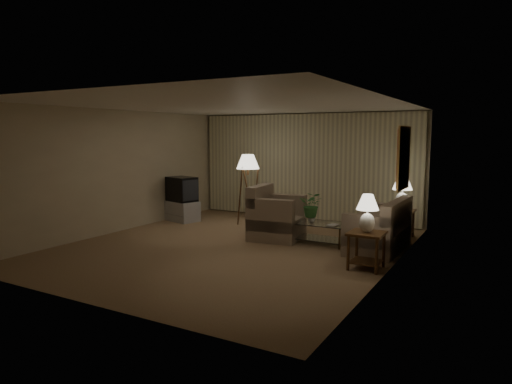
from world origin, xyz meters
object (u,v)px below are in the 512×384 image
armchair (277,218)px  side_table_far (401,219)px  table_lamp_near (367,210)px  table_lamp_far (402,190)px  tv_cabinet (182,211)px  crt_tv (182,189)px  floor_lamp (248,188)px  vase (312,219)px  ottoman (283,218)px  coffee_table (319,230)px  sofa (379,230)px  side_table_near (366,244)px

armchair → side_table_far: (2.23, 1.38, -0.03)m
table_lamp_near → table_lamp_far: 2.60m
side_table_far → tv_cabinet: (-5.20, -0.77, -0.15)m
armchair → table_lamp_near: (2.23, -1.22, 0.53)m
side_table_far → crt_tv: (-5.20, -0.77, 0.40)m
floor_lamp → vase: (2.05, -0.97, -0.40)m
table_lamp_near → crt_tv: bearing=160.6°
table_lamp_far → crt_tv: bearing=-171.6°
armchair → crt_tv: size_ratio=1.54×
armchair → ottoman: (-0.51, 1.34, -0.25)m
armchair → ottoman: size_ratio=2.25×
table_lamp_far → ottoman: 2.86m
table_lamp_far → coffee_table: bearing=-134.2°
ottoman → table_lamp_near: bearing=-43.1°
table_lamp_far → vase: bearing=-137.3°
side_table_far → floor_lamp: size_ratio=0.35×
crt_tv → vase: (3.74, -0.58, -0.32)m
sofa → vase: 1.32m
coffee_table → vase: 0.26m
side_table_near → side_table_far: (0.00, 2.60, -0.01)m
floor_lamp → vase: size_ratio=11.57×
table_lamp_near → side_table_near: bearing=-7.1°
sofa → side_table_near: sofa is taller
crt_tv → ottoman: 2.64m
tv_cabinet → armchair: bearing=4.0°
table_lamp_near → ottoman: size_ratio=1.10×
side_table_near → table_lamp_near: 0.55m
side_table_near → side_table_far: same height
armchair → side_table_near: (2.23, -1.22, -0.02)m
side_table_near → vase: (-1.46, 1.25, 0.08)m
coffee_table → floor_lamp: size_ratio=0.70×
table_lamp_near → table_lamp_far: table_lamp_far is taller
sofa → armchair: armchair is taller
ottoman → vase: size_ratio=3.84×
side_table_near → table_lamp_near: table_lamp_near is taller
sofa → table_lamp_near: (0.15, -1.35, 0.58)m
crt_tv → armchair: bearing=4.0°
table_lamp_near → table_lamp_far: (0.00, 2.60, 0.05)m
coffee_table → side_table_far: bearing=45.8°
sofa → side_table_far: sofa is taller
side_table_near → ottoman: 3.76m
side_table_near → table_lamp_far: bearing=90.0°
table_lamp_far → ottoman: (-2.74, -0.04, -0.83)m
side_table_near → floor_lamp: (-3.51, 2.22, 0.47)m
side_table_near → tv_cabinet: 5.52m
table_lamp_far → coffee_table: table_lamp_far is taller
coffee_table → vase: bearing=-180.0°
sofa → floor_lamp: bearing=-103.5°
table_lamp_near → armchair: bearing=151.2°
side_table_far → table_lamp_near: 2.66m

